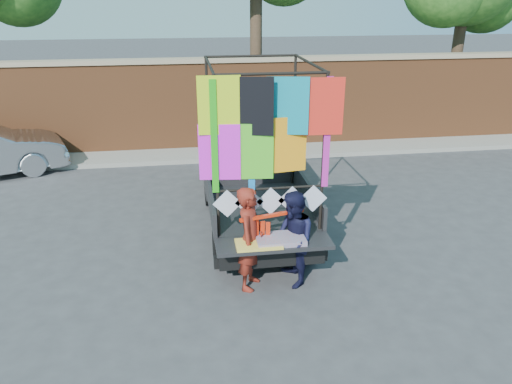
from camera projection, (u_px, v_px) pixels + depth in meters
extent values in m
plane|color=#38383A|center=(269.00, 269.00, 8.32)|extent=(90.00, 90.00, 0.00)
cube|color=brown|center=(228.00, 106.00, 14.27)|extent=(30.00, 0.35, 2.50)
cube|color=tan|center=(227.00, 60.00, 13.78)|extent=(30.00, 0.45, 0.12)
cube|color=gray|center=(231.00, 153.00, 14.07)|extent=(30.00, 1.20, 0.12)
cylinder|color=#38281C|center=(256.00, 48.00, 14.96)|extent=(0.36, 0.36, 5.46)
cylinder|color=#38281C|center=(456.00, 59.00, 16.01)|extent=(0.36, 0.36, 4.55)
cylinder|color=black|center=(210.00, 190.00, 10.75)|extent=(0.21, 0.64, 0.64)
cylinder|color=black|center=(220.00, 248.00, 8.33)|extent=(0.21, 0.64, 0.64)
cylinder|color=black|center=(279.00, 187.00, 10.96)|extent=(0.21, 0.64, 0.64)
cylinder|color=black|center=(308.00, 242.00, 8.54)|extent=(0.21, 0.64, 0.64)
cube|color=black|center=(254.00, 206.00, 9.54)|extent=(1.66, 4.10, 0.29)
cube|color=black|center=(260.00, 209.00, 8.76)|extent=(1.76, 2.24, 0.10)
cube|color=black|center=(211.00, 200.00, 8.56)|extent=(0.06, 2.24, 0.44)
cube|color=black|center=(308.00, 195.00, 8.80)|extent=(0.06, 2.24, 0.44)
cube|color=black|center=(251.00, 176.00, 9.69)|extent=(1.76, 0.06, 0.44)
cube|color=black|center=(245.00, 158.00, 10.54)|extent=(1.76, 1.56, 1.22)
cube|color=#8C9EAD|center=(248.00, 147.00, 9.99)|extent=(1.56, 0.06, 0.54)
cube|color=#8C9EAD|center=(241.00, 140.00, 11.14)|extent=(1.56, 0.10, 0.68)
cube|color=black|center=(239.00, 154.00, 11.62)|extent=(1.71, 0.88, 0.54)
cube|color=black|center=(274.00, 244.00, 7.50)|extent=(1.76, 0.54, 0.06)
cube|color=black|center=(271.00, 258.00, 7.85)|extent=(1.81, 0.15, 0.18)
cylinder|color=black|center=(217.00, 160.00, 7.24)|extent=(0.05, 0.05, 2.44)
cylinder|color=black|center=(208.00, 125.00, 9.12)|extent=(0.05, 0.05, 2.44)
cylinder|color=black|center=(323.00, 155.00, 7.46)|extent=(0.05, 0.05, 2.44)
cylinder|color=black|center=(294.00, 122.00, 9.34)|extent=(0.05, 0.05, 2.44)
cylinder|color=black|center=(272.00, 74.00, 6.89)|extent=(1.66, 0.04, 0.04)
cylinder|color=black|center=(251.00, 56.00, 8.77)|extent=(1.66, 0.04, 0.04)
cylinder|color=black|center=(209.00, 65.00, 7.72)|extent=(0.04, 2.10, 0.04)
cylinder|color=black|center=(310.00, 63.00, 7.94)|extent=(0.04, 2.10, 0.04)
cylinder|color=black|center=(271.00, 188.00, 7.53)|extent=(1.66, 0.04, 0.04)
cube|color=#CAE918|center=(220.00, 107.00, 6.94)|extent=(0.60, 0.01, 0.83)
cube|color=black|center=(255.00, 107.00, 6.97)|extent=(0.60, 0.01, 0.83)
cube|color=#0B889E|center=(289.00, 105.00, 7.07)|extent=(0.60, 0.01, 0.83)
cube|color=red|center=(323.00, 104.00, 7.10)|extent=(0.60, 0.01, 0.83)
cube|color=#FF1CF9|center=(221.00, 151.00, 7.18)|extent=(0.60, 0.01, 0.83)
cube|color=#4BCC24|center=(255.00, 150.00, 7.21)|extent=(0.60, 0.01, 0.83)
cube|color=orange|center=(288.00, 148.00, 7.31)|extent=(0.60, 0.01, 0.83)
cube|color=#23AE15|center=(214.00, 138.00, 7.07)|extent=(0.10, 0.01, 1.66)
cube|color=#D022A5|center=(327.00, 134.00, 7.30)|extent=(0.10, 0.01, 1.66)
cube|color=#1880DA|center=(252.00, 137.00, 7.14)|extent=(0.10, 0.01, 1.66)
cube|color=silver|center=(227.00, 204.00, 7.49)|extent=(0.44, 0.01, 0.44)
cube|color=silver|center=(249.00, 202.00, 7.53)|extent=(0.44, 0.01, 0.44)
cube|color=silver|center=(271.00, 201.00, 7.58)|extent=(0.44, 0.01, 0.44)
cube|color=silver|center=(292.00, 200.00, 7.62)|extent=(0.44, 0.01, 0.44)
cube|color=silver|center=(313.00, 199.00, 7.67)|extent=(0.44, 0.01, 0.44)
cube|color=#F14035|center=(280.00, 239.00, 7.49)|extent=(0.73, 0.44, 0.08)
cube|color=#F0CE4C|center=(259.00, 244.00, 7.39)|extent=(0.68, 0.39, 0.04)
imported|color=maroon|center=(250.00, 239.00, 7.56)|extent=(0.60, 0.71, 1.66)
imported|color=black|center=(293.00, 240.00, 7.66)|extent=(0.64, 0.79, 1.53)
cube|color=red|center=(272.00, 215.00, 7.46)|extent=(1.02, 0.29, 0.04)
cube|color=red|center=(251.00, 237.00, 7.52)|extent=(0.07, 0.02, 0.60)
cube|color=red|center=(256.00, 237.00, 7.53)|extent=(0.07, 0.02, 0.60)
cube|color=red|center=(262.00, 238.00, 7.55)|extent=(0.07, 0.02, 0.60)
cube|color=red|center=(268.00, 239.00, 7.57)|extent=(0.07, 0.02, 0.60)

